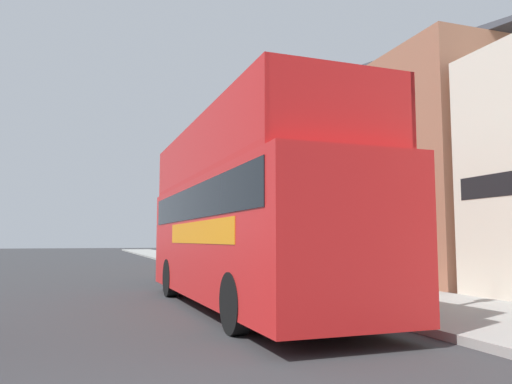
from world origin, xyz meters
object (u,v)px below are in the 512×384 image
at_px(tour_bus, 244,226).
at_px(lamp_post_second, 251,193).
at_px(lamp_post_nearest, 408,152).
at_px(parked_car_ahead_of_bus, 202,264).

distance_m(tour_bus, lamp_post_second, 6.62).
height_order(lamp_post_nearest, lamp_post_second, lamp_post_second).
height_order(tour_bus, lamp_post_nearest, lamp_post_nearest).
bearing_deg(lamp_post_second, parked_car_ahead_of_bus, 145.50).
xyz_separation_m(tour_bus, lamp_post_second, (2.18, 6.09, 1.38)).
relative_size(parked_car_ahead_of_bus, lamp_post_nearest, 0.96).
relative_size(tour_bus, lamp_post_nearest, 2.18).
distance_m(lamp_post_nearest, lamp_post_second, 8.89).
relative_size(tour_bus, lamp_post_second, 2.18).
height_order(tour_bus, parked_car_ahead_of_bus, tour_bus).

